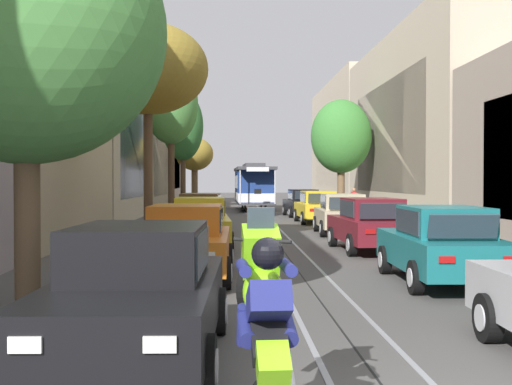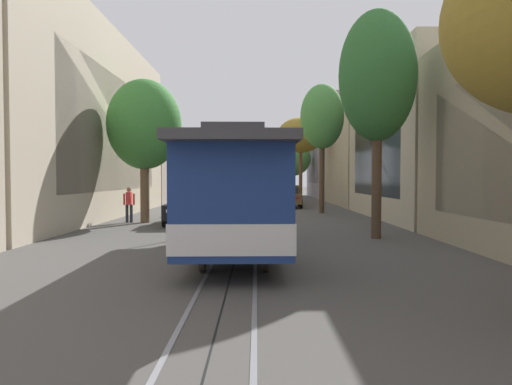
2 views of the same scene
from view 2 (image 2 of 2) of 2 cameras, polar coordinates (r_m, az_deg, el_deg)
The scene contains 24 objects.
ground_plane at distance 28.10m, azimuth -1.05°, elevation -2.46°, with size 160.00×160.00×0.00m, color #4C4947.
trolley_track_rails at distance 23.78m, azimuth -1.26°, elevation -3.23°, with size 1.14×71.41×0.01m.
building_facade_left at distance 27.42m, azimuth 18.55°, elevation 6.35°, with size 5.90×63.11×10.47m.
building_facade_right at distance 22.15m, azimuth -27.04°, elevation 8.23°, with size 5.74×63.11×10.49m.
parked_car_black_near_left at distance 50.82m, azimuth 2.44°, elevation 0.38°, with size 2.08×4.40×1.58m.
parked_car_orange_second_left at distance 44.52m, azimuth 2.62°, elevation 0.17°, with size 2.03×4.37×1.58m.
parked_car_yellow_mid_left at distance 38.52m, azimuth 3.04°, elevation -0.10°, with size 2.14×4.42×1.58m.
parked_car_brown_fourth_left at distance 32.43m, azimuth 4.06°, elevation -0.47°, with size 2.14×4.42×1.58m.
parked_car_silver_near_right at distance 51.58m, azimuth -3.47°, elevation 0.40°, with size 2.06×4.38×1.58m.
parked_car_teal_second_right at distance 45.44m, azimuth -4.09°, elevation 0.20°, with size 2.07×4.39×1.58m.
parked_car_maroon_mid_right at distance 39.39m, azimuth -4.50°, elevation -0.06°, with size 2.13×4.42×1.58m.
parked_car_beige_fourth_right at distance 33.43m, azimuth -5.61°, elevation -0.40°, with size 2.11×4.41×1.58m.
parked_car_yellow_fifth_right at distance 26.79m, azimuth -6.88°, elevation -0.97°, with size 2.08×4.39×1.58m.
parked_car_black_sixth_right at distance 21.03m, azimuth -8.54°, elevation -1.75°, with size 2.14×4.42×1.58m.
street_tree_kerb_left_near at distance 49.21m, azimuth 4.65°, elevation 4.29°, with size 3.99×3.36×6.11m.
street_tree_kerb_left_second at distance 37.85m, azimuth 5.69°, elevation 7.20°, with size 3.86×3.73×7.14m.
street_tree_kerb_left_mid at distance 27.47m, azimuth 8.38°, elevation 9.37°, with size 2.60×2.32×7.72m.
street_tree_kerb_left_fourth at distance 16.61m, azimuth 15.14°, elevation 13.92°, with size 2.67×2.44×7.93m.
street_tree_kerb_right_near at distance 49.12m, azimuth -5.96°, elevation 6.11°, with size 2.53×2.74×7.55m.
street_tree_kerb_right_second at distance 22.08m, azimuth -13.97°, elevation 8.28°, with size 3.48×3.25×6.76m.
cable_car_trolley at distance 12.20m, azimuth -2.56°, elevation -0.28°, with size 2.78×9.17×3.28m.
motorcycle_with_rider at distance 53.05m, azimuth 0.86°, elevation 0.64°, with size 0.51×1.83×1.88m.
pedestrian_on_left_pavement at distance 22.15m, azimuth -15.79°, elevation -1.23°, with size 0.55×0.37×1.68m.
fire_hydrant at distance 51.29m, azimuth -5.34°, elevation -0.03°, with size 0.40×0.22×0.84m.
Camera 2 is at (-0.57, 53.38, 2.12)m, focal length 31.57 mm.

